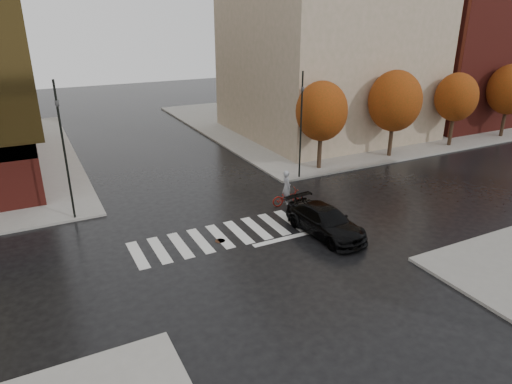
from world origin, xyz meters
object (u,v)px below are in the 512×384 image
(traffic_light_nw, at_px, (63,141))
(sedan, at_px, (325,221))
(cyclist, at_px, (287,194))
(fire_hydrant, at_px, (27,197))
(traffic_light_ne, at_px, (301,118))

(traffic_light_nw, bearing_deg, sedan, 76.76)
(cyclist, height_order, traffic_light_nw, traffic_light_nw)
(cyclist, relative_size, fire_hydrant, 3.48)
(cyclist, distance_m, fire_hydrant, 16.12)
(traffic_light_nw, relative_size, fire_hydrant, 11.88)
(fire_hydrant, bearing_deg, traffic_light_ne, -11.91)
(traffic_light_ne, height_order, fire_hydrant, traffic_light_ne)
(cyclist, bearing_deg, fire_hydrant, 69.08)
(traffic_light_ne, bearing_deg, traffic_light_nw, -3.88)
(cyclist, xyz_separation_m, traffic_light_ne, (3.27, 3.80, 3.61))
(traffic_light_ne, relative_size, fire_hydrant, 11.30)
(sedan, distance_m, cyclist, 4.31)
(traffic_light_nw, xyz_separation_m, fire_hydrant, (-2.30, 3.70, -4.14))
(sedan, distance_m, traffic_light_nw, 14.80)
(cyclist, relative_size, traffic_light_nw, 0.29)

